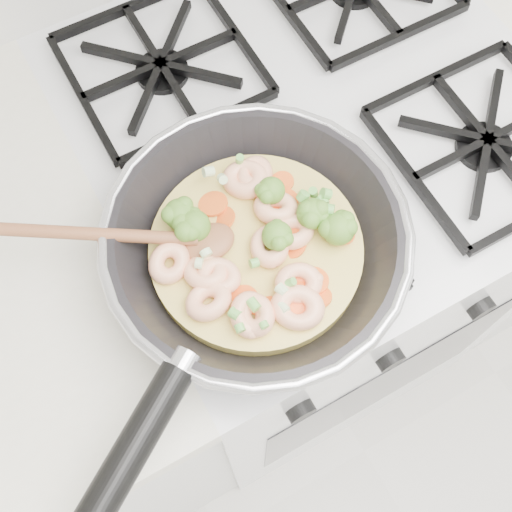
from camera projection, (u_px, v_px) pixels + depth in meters
stove at (298, 249)px, 1.23m from camera, size 0.60×0.60×0.92m
skillet at (253, 248)px, 0.68m from camera, size 0.47×0.37×0.09m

